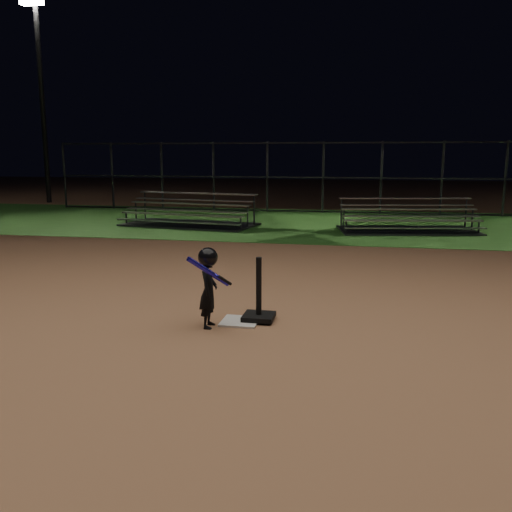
{
  "coord_description": "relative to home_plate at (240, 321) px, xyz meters",
  "views": [
    {
      "loc": [
        1.45,
        -6.21,
        2.03
      ],
      "look_at": [
        0.0,
        1.0,
        0.65
      ],
      "focal_mm": 37.76,
      "sensor_mm": 36.0,
      "label": 1
    }
  ],
  "objects": [
    {
      "name": "child_batter",
      "position": [
        -0.32,
        -0.25,
        0.51
      ],
      "size": [
        0.45,
        0.53,
        0.97
      ],
      "rotation": [
        0.0,
        0.0,
        1.65
      ],
      "color": "black",
      "rests_on": "ground"
    },
    {
      "name": "grass_strip",
      "position": [
        0.0,
        10.0,
        -0.01
      ],
      "size": [
        60.0,
        8.0,
        0.01
      ],
      "primitive_type": "cube",
      "color": "#225019",
      "rests_on": "ground"
    },
    {
      "name": "bleacher_right",
      "position": [
        2.62,
        8.66,
        0.17
      ],
      "size": [
        3.83,
        2.35,
        0.88
      ],
      "rotation": [
        0.0,
        0.0,
        0.18
      ],
      "color": "#B0B1B5",
      "rests_on": "ground"
    },
    {
      "name": "ground",
      "position": [
        0.0,
        0.0,
        -0.01
      ],
      "size": [
        80.0,
        80.0,
        0.0
      ],
      "primitive_type": "plane",
      "color": "#986645",
      "rests_on": "ground"
    },
    {
      "name": "bleacher_left",
      "position": [
        -3.53,
        8.69,
        0.18
      ],
      "size": [
        4.02,
        2.41,
        0.93
      ],
      "rotation": [
        0.0,
        0.0,
        -0.16
      ],
      "color": "#B7B6BC",
      "rests_on": "ground"
    },
    {
      "name": "backstop_fence",
      "position": [
        0.0,
        13.0,
        1.24
      ],
      "size": [
        20.08,
        0.08,
        2.5
      ],
      "color": "#38383D",
      "rests_on": "ground"
    },
    {
      "name": "light_pole_left",
      "position": [
        -12.0,
        14.94,
        4.93
      ],
      "size": [
        0.9,
        0.53,
        8.3
      ],
      "color": "#2D2D30",
      "rests_on": "ground"
    },
    {
      "name": "home_plate",
      "position": [
        0.0,
        0.0,
        0.0
      ],
      "size": [
        0.45,
        0.45,
        0.02
      ],
      "primitive_type": "cube",
      "color": "beige",
      "rests_on": "ground"
    },
    {
      "name": "batting_tee",
      "position": [
        0.21,
        0.11,
        0.16
      ],
      "size": [
        0.38,
        0.38,
        0.78
      ],
      "color": "black",
      "rests_on": "home_plate"
    }
  ]
}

